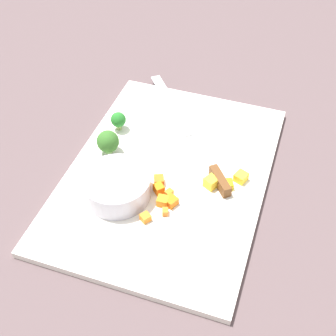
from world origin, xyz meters
name	(u,v)px	position (x,y,z in m)	size (l,w,h in m)	color
ground_plane	(168,177)	(0.00, 0.00, 0.00)	(4.00, 4.00, 0.00)	#554546
cutting_board	(168,175)	(0.00, 0.00, 0.01)	(0.43, 0.31, 0.01)	white
prep_bowl	(116,186)	(0.07, -0.06, 0.03)	(0.11, 0.11, 0.04)	#B5B2BF
chef_knife	(197,145)	(-0.07, 0.03, 0.02)	(0.28, 0.23, 0.02)	silver
carrot_dice_0	(159,189)	(0.04, 0.00, 0.02)	(0.02, 0.01, 0.01)	orange
carrot_dice_1	(163,201)	(0.07, 0.01, 0.02)	(0.02, 0.02, 0.01)	orange
carrot_dice_2	(146,218)	(0.10, 0.00, 0.02)	(0.01, 0.01, 0.01)	orange
carrot_dice_3	(165,212)	(0.08, 0.02, 0.02)	(0.01, 0.01, 0.01)	orange
carrot_dice_4	(171,201)	(0.06, 0.03, 0.02)	(0.02, 0.02, 0.01)	orange
carrot_dice_5	(169,193)	(0.05, 0.02, 0.02)	(0.01, 0.01, 0.01)	orange
carrot_dice_6	(159,180)	(0.03, -0.01, 0.02)	(0.02, 0.02, 0.01)	orange
pepper_dice_0	(229,182)	(0.00, 0.10, 0.02)	(0.01, 0.02, 0.01)	yellow
pepper_dice_1	(211,182)	(0.01, 0.07, 0.02)	(0.02, 0.02, 0.02)	yellow
pepper_dice_2	(241,177)	(-0.02, 0.12, 0.02)	(0.02, 0.02, 0.01)	yellow
broccoli_floret_0	(108,142)	(-0.01, -0.11, 0.04)	(0.04, 0.04, 0.04)	#86BF68
broccoli_floret_1	(118,120)	(-0.07, -0.12, 0.03)	(0.03, 0.03, 0.03)	#8CAF5B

